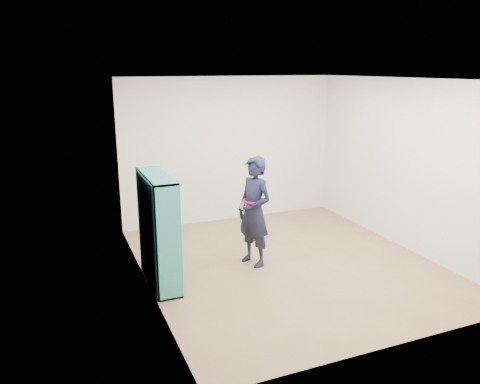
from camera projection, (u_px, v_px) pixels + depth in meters
name	position (u px, v px, depth m)	size (l,w,h in m)	color
floor	(287.00, 263.00, 6.77)	(4.50, 4.50, 0.00)	brown
ceiling	(292.00, 79.00, 6.10)	(4.50, 4.50, 0.00)	white
wall_left	(145.00, 190.00, 5.70)	(0.02, 4.50, 2.60)	white
wall_right	(405.00, 165.00, 7.17)	(0.02, 4.50, 2.60)	white
wall_back	(231.00, 150.00, 8.44)	(4.00, 0.02, 2.60)	white
wall_front	(402.00, 226.00, 4.43)	(4.00, 0.02, 2.60)	white
bookshelf	(157.00, 232.00, 5.99)	(0.32, 1.09, 1.45)	teal
person	(254.00, 212.00, 6.57)	(0.55, 0.67, 1.57)	black
smartphone	(242.00, 205.00, 6.50)	(0.04, 0.10, 0.13)	silver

